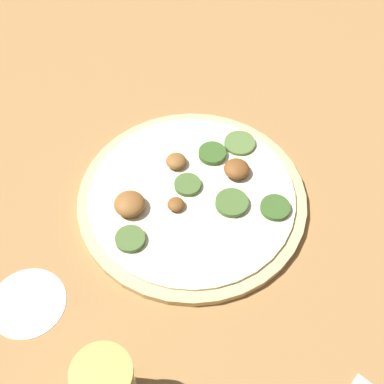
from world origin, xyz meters
TOP-DOWN VIEW (x-y plane):
  - ground_plane at (0.00, 0.00)m, footprint 3.00×3.00m
  - pizza at (0.00, -0.00)m, footprint 0.30×0.30m
  - flour_patch at (-0.06, 0.23)m, footprint 0.09×0.09m

SIDE VIEW (x-z plane):
  - ground_plane at x=0.00m, z-range 0.00..0.00m
  - flour_patch at x=-0.06m, z-range 0.00..0.00m
  - pizza at x=0.00m, z-range -0.01..0.03m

